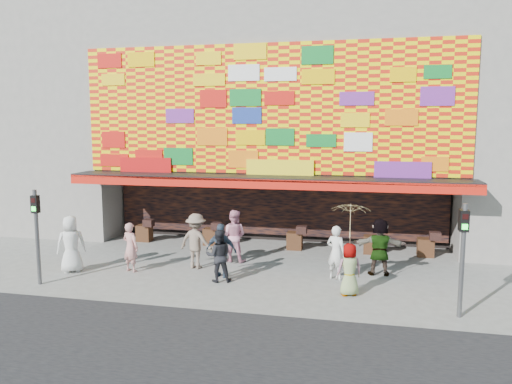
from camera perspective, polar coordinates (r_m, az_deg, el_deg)
ground at (r=16.06m, az=-1.53°, el=-10.34°), size 90.00×90.00×0.00m
shop_building at (r=23.28m, az=3.36°, el=8.36°), size 15.20×9.40×10.00m
neighbor_left at (r=28.30m, az=-24.03°, el=9.16°), size 11.00×8.00×12.00m
signal_left at (r=16.89m, az=-23.79°, el=-3.59°), size 0.22×0.20×3.00m
signal_right at (r=13.89m, az=22.58°, el=-5.88°), size 0.22×0.20×3.00m
ped_a at (r=18.06m, az=-20.37°, el=-5.59°), size 1.13×1.04×1.94m
ped_b at (r=17.56m, az=-14.15°, el=-6.13°), size 0.71×0.57×1.69m
ped_c at (r=16.02m, az=-4.29°, el=-7.26°), size 0.97×0.85×1.69m
ped_d at (r=17.51m, az=-6.86°, el=-5.58°), size 1.37×0.96×1.93m
ped_e at (r=16.44m, az=-3.99°, el=-6.69°), size 1.08×0.53×1.79m
ped_f at (r=17.13m, az=13.95°, el=-6.08°), size 1.82×0.70×1.92m
ped_g at (r=14.99m, az=10.62°, el=-8.70°), size 0.90×0.76×1.56m
ped_h at (r=16.40m, az=9.12°, el=-6.84°), size 0.76×0.64×1.77m
ped_i at (r=18.25m, az=-2.56°, el=-5.02°), size 0.99×0.80×1.91m
parasol at (r=14.65m, az=10.76°, el=-3.28°), size 1.42×1.43×1.99m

